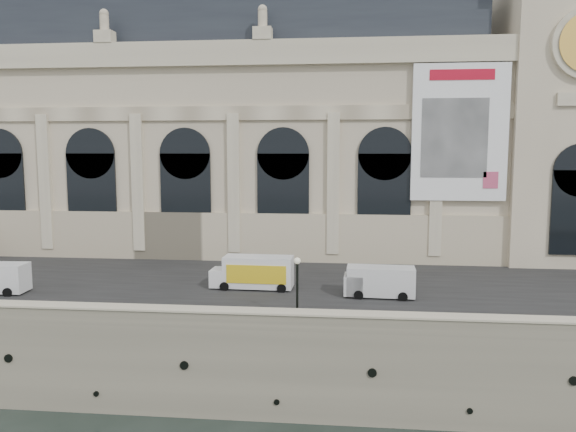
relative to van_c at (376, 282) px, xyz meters
name	(u,v)px	position (x,y,z in m)	size (l,w,h in m)	color
ground	(156,417)	(-14.66, -9.12, -7.23)	(260.00, 260.00, 0.00)	black
quay	(248,264)	(-14.66, 25.88, -4.23)	(160.00, 70.00, 6.00)	gray
street	(207,278)	(-14.66, 4.88, -1.20)	(160.00, 24.00, 0.06)	#2D2D2D
parapet	(156,316)	(-14.66, -8.52, -0.61)	(160.00, 1.40, 1.21)	gray
museum	(190,129)	(-20.64, 21.74, 12.50)	(69.00, 18.70, 29.10)	beige
clock_pavilion	(558,91)	(19.34, 18.81, 16.19)	(13.00, 14.72, 36.70)	beige
van_c	(376,282)	(0.00, 0.00, 0.00)	(5.48, 2.45, 2.40)	silver
box_truck	(254,273)	(-9.86, 1.62, 0.14)	(6.80, 2.58, 2.72)	silver
lamp_right	(297,290)	(-5.58, -6.65, 0.92)	(0.44, 0.44, 4.31)	black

